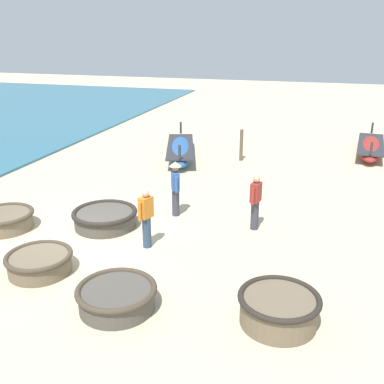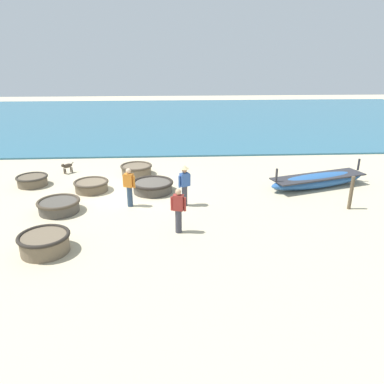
{
  "view_description": "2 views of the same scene",
  "coord_description": "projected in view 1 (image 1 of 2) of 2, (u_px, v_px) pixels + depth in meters",
  "views": [
    {
      "loc": [
        5.8,
        -9.39,
        5.26
      ],
      "look_at": [
        2.56,
        1.45,
        1.13
      ],
      "focal_mm": 42.0,
      "sensor_mm": 36.0,
      "label": 1
    },
    {
      "loc": [
        15.71,
        1.83,
        5.73
      ],
      "look_at": [
        2.62,
        2.6,
        0.88
      ],
      "focal_mm": 35.0,
      "sensor_mm": 36.0,
      "label": 2
    }
  ],
  "objects": [
    {
      "name": "long_boat_white_hull",
      "position": [
        180.0,
        150.0,
        19.39
      ],
      "size": [
        2.49,
        4.99,
        1.11
      ],
      "color": "#285693",
      "rests_on": "ground"
    },
    {
      "name": "long_boat_red_hull",
      "position": [
        370.0,
        147.0,
        19.92
      ],
      "size": [
        1.41,
        4.69,
        1.02
      ],
      "color": "maroon",
      "rests_on": "ground"
    },
    {
      "name": "mooring_post_shoreline",
      "position": [
        241.0,
        145.0,
        18.82
      ],
      "size": [
        0.14,
        0.14,
        1.33
      ],
      "primitive_type": "cylinder",
      "color": "brown",
      "rests_on": "ground"
    },
    {
      "name": "coracle_weathered",
      "position": [
        39.0,
        262.0,
        10.23
      ],
      "size": [
        1.52,
        1.52,
        0.47
      ],
      "color": "brown",
      "rests_on": "ground"
    },
    {
      "name": "fisherman_standing_left",
      "position": [
        146.0,
        217.0,
        11.22
      ],
      "size": [
        0.33,
        0.5,
        1.57
      ],
      "color": "#2D425B",
      "rests_on": "ground"
    },
    {
      "name": "fisherman_hauling",
      "position": [
        255.0,
        201.0,
        12.25
      ],
      "size": [
        0.29,
        0.52,
        1.57
      ],
      "color": "#383842",
      "rests_on": "ground"
    },
    {
      "name": "coracle_nearest",
      "position": [
        105.0,
        218.0,
        12.6
      ],
      "size": [
        1.83,
        1.83,
        0.5
      ],
      "color": "#4C473F",
      "rests_on": "ground"
    },
    {
      "name": "coracle_upturned",
      "position": [
        279.0,
        308.0,
        8.41
      ],
      "size": [
        1.56,
        1.56,
        0.61
      ],
      "color": "brown",
      "rests_on": "ground"
    },
    {
      "name": "coracle_far_right",
      "position": [
        5.0,
        219.0,
        12.47
      ],
      "size": [
        1.59,
        1.59,
        0.5
      ],
      "color": "brown",
      "rests_on": "ground"
    },
    {
      "name": "coracle_far_left",
      "position": [
        117.0,
        296.0,
        8.89
      ],
      "size": [
        1.62,
        1.62,
        0.49
      ],
      "color": "#4C473F",
      "rests_on": "ground"
    },
    {
      "name": "ground_plane",
      "position": [
        83.0,
        241.0,
        11.82
      ],
      "size": [
        80.0,
        80.0,
        0.0
      ],
      "primitive_type": "plane",
      "color": "#C6B793"
    },
    {
      "name": "fisherman_with_hat",
      "position": [
        175.0,
        185.0,
        13.13
      ],
      "size": [
        0.36,
        0.49,
        1.67
      ],
      "color": "#383842",
      "rests_on": "ground"
    }
  ]
}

